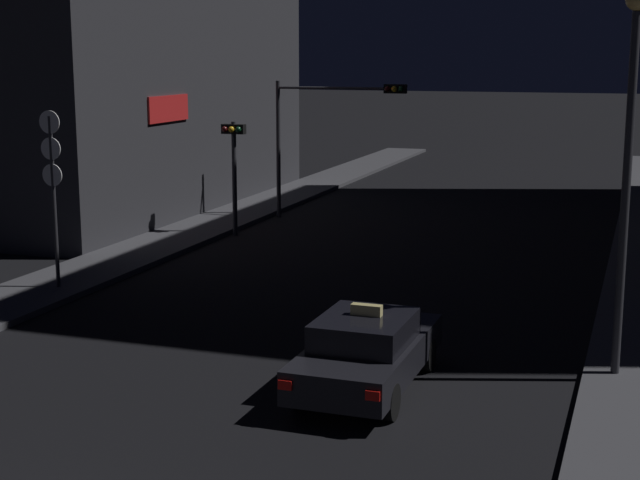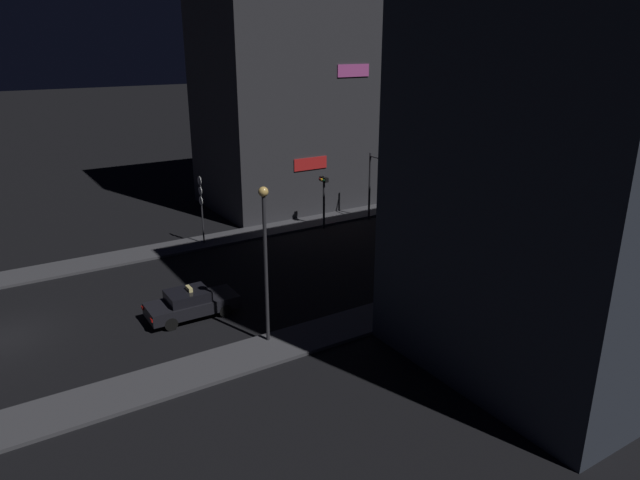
% 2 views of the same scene
% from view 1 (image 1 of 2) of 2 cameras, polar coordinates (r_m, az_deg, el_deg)
% --- Properties ---
extents(sidewalk_left, '(2.47, 53.32, 0.15)m').
position_cam_1_polar(sidewalk_left, '(36.29, -5.00, 1.49)').
color(sidewalk_left, '#424247').
rests_on(sidewalk_left, ground_plane).
extents(taxi, '(1.85, 4.46, 1.62)m').
position_cam_1_polar(taxi, '(17.59, 2.82, -6.61)').
color(taxi, black).
rests_on(taxi, ground_plane).
extents(traffic_light_overhead, '(4.96, 0.42, 5.10)m').
position_cam_1_polar(traffic_light_overhead, '(35.17, 0.46, 7.24)').
color(traffic_light_overhead, '#2D2D33').
rests_on(traffic_light_overhead, ground_plane).
extents(traffic_light_left_kerb, '(0.80, 0.42, 3.86)m').
position_cam_1_polar(traffic_light_left_kerb, '(32.20, -5.16, 5.09)').
color(traffic_light_left_kerb, '#2D2D33').
rests_on(traffic_light_left_kerb, ground_plane).
extents(sign_pole_left, '(0.58, 0.10, 4.53)m').
position_cam_1_polar(sign_pole_left, '(25.16, -15.63, 3.40)').
color(sign_pole_left, '#2D2D33').
rests_on(sign_pole_left, sidewalk_left).
extents(street_lamp_near_block, '(0.43, 0.43, 7.07)m').
position_cam_1_polar(street_lamp_near_block, '(18.16, 17.94, 5.84)').
color(street_lamp_near_block, '#2D2D33').
rests_on(street_lamp_near_block, sidewalk_right).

